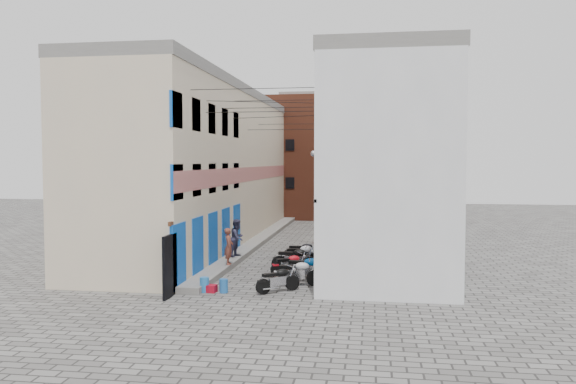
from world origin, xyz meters
The scene contains 21 objects.
ground centered at (0.00, 0.00, 0.00)m, with size 90.00×90.00×0.00m, color #54524F.
plinth centered at (-2.05, 13.00, 0.12)m, with size 0.90×26.00×0.25m, color slate.
building_left centered at (-4.98, 12.95, 4.50)m, with size 5.10×27.00×9.00m.
building_right centered at (5.00, 13.00, 4.51)m, with size 5.94×26.00×9.00m.
building_far_brick_left centered at (-2.00, 28.00, 5.00)m, with size 6.00×6.00×10.00m, color brown.
building_far_brick_right centered at (3.00, 30.00, 4.00)m, with size 5.00×6.00×8.00m, color brown.
building_far_concrete centered at (0.00, 34.00, 5.50)m, with size 8.00×5.00×11.00m, color slate.
far_shopfront centered at (0.00, 25.20, 1.20)m, with size 2.00×0.30×2.40m, color black.
overhead_wires centered at (0.00, 7.64, 7.12)m, with size 5.80×13.02×1.32m.
motorcycle_a centered at (1.10, 0.85, 0.51)m, with size 0.56×1.77×1.03m, color black, non-canonical shape.
motorcycle_b centered at (1.64, 1.99, 0.56)m, with size 0.61×1.93×1.12m, color silver, non-canonical shape.
motorcycle_c centered at (1.90, 2.81, 0.58)m, with size 0.63×2.00×1.16m, color #0C5FB8, non-canonical shape.
motorcycle_d centered at (1.09, 3.98, 0.50)m, with size 0.54×1.71×0.99m, color red, non-canonical shape.
motorcycle_e centered at (1.17, 4.80, 0.59)m, with size 0.64×2.03×1.18m, color black, non-canonical shape.
motorcycle_f centered at (1.34, 5.91, 0.58)m, with size 0.63×2.00×1.16m, color silver, non-canonical shape.
motorcycle_g centered at (1.27, 6.93, 0.54)m, with size 0.59×1.88×1.09m, color black, non-canonical shape.
person_a centered at (-1.70, 4.59, 1.05)m, with size 0.58×0.38×1.60m, color brown.
person_b centered at (-1.82, 6.67, 1.14)m, with size 0.86×0.67×1.77m, color #34334D.
water_jug_near centered at (-1.55, 0.50, 0.27)m, with size 0.35×0.35×0.54m, color #2574BA.
water_jug_far centered at (-0.84, 0.52, 0.25)m, with size 0.31×0.31×0.49m, color #215EA7.
red_crate centered at (-1.32, 0.50, 0.14)m, with size 0.43×0.32×0.27m, color #A20B1E.
Camera 1 is at (4.45, -18.98, 4.78)m, focal length 35.00 mm.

